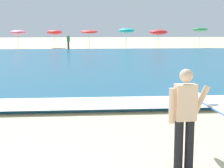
{
  "coord_description": "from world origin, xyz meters",
  "views": [
    {
      "loc": [
        1.47,
        -4.36,
        2.4
      ],
      "look_at": [
        2.13,
        3.77,
        1.1
      ],
      "focal_mm": 57.61,
      "sensor_mm": 36.0,
      "label": 1
    }
  ],
  "objects": [
    {
      "name": "beach_umbrella_2",
      "position": [
        -5.72,
        36.95,
        1.8
      ],
      "size": [
        1.77,
        1.78,
        2.07
      ],
      "color": "beige",
      "rests_on": "ground"
    },
    {
      "name": "beach_umbrella_5",
      "position": [
        6.38,
        35.79,
        2.0
      ],
      "size": [
        1.82,
        1.82,
        2.27
      ],
      "color": "beige",
      "rests_on": "ground"
    },
    {
      "name": "beach_umbrella_3",
      "position": [
        -1.76,
        38.21,
        1.79
      ],
      "size": [
        1.75,
        1.77,
        2.08
      ],
      "color": "beige",
      "rests_on": "ground"
    },
    {
      "name": "beach_umbrella_6",
      "position": [
        10.1,
        36.25,
        1.82
      ],
      "size": [
        2.05,
        2.06,
        2.13
      ],
      "color": "beige",
      "rests_on": "ground"
    },
    {
      "name": "beach_umbrella_7",
      "position": [
        15.23,
        37.16,
        2.09
      ],
      "size": [
        1.84,
        1.87,
        2.37
      ],
      "color": "beige",
      "rests_on": "ground"
    },
    {
      "name": "surfer_with_board",
      "position": [
        3.38,
        1.29,
        1.03
      ],
      "size": [
        1.02,
        2.94,
        1.73
      ],
      "color": "black",
      "rests_on": "ground"
    },
    {
      "name": "surf_foam",
      "position": [
        0.0,
        6.18,
        0.15
      ],
      "size": [
        120.0,
        1.77,
        0.01
      ],
      "primitive_type": "cube",
      "color": "white",
      "rests_on": "sea"
    },
    {
      "name": "beachgoer_near_row_mid",
      "position": [
        -0.03,
        34.41,
        0.84
      ],
      "size": [
        0.32,
        0.2,
        1.58
      ],
      "color": "#383842",
      "rests_on": "ground"
    },
    {
      "name": "beach_umbrella_4",
      "position": [
        2.25,
        36.13,
        1.87
      ],
      "size": [
        1.96,
        1.97,
        2.08
      ],
      "color": "beige",
      "rests_on": "ground"
    },
    {
      "name": "beachgoer_near_row_left",
      "position": [
        -0.08,
        36.27,
        0.84
      ],
      "size": [
        0.32,
        0.2,
        1.58
      ],
      "color": "#383842",
      "rests_on": "ground"
    },
    {
      "name": "sea",
      "position": [
        0.0,
        19.58,
        0.07
      ],
      "size": [
        120.0,
        28.0,
        0.14
      ],
      "primitive_type": "cube",
      "color": "#1E6084",
      "rests_on": "ground"
    }
  ]
}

